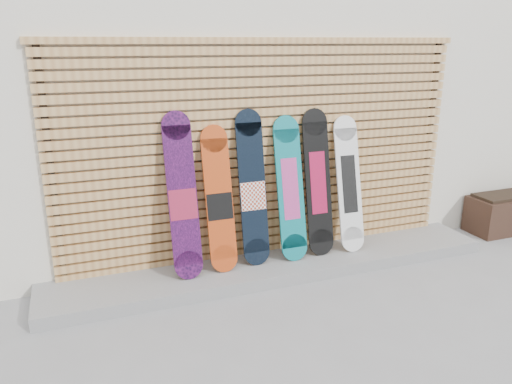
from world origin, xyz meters
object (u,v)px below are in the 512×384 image
snowboard_2 (253,189)px  snowboard_3 (290,189)px  snowboard_5 (349,184)px  snowboard_4 (318,183)px  planter_box (510,212)px  snowboard_0 (182,197)px  snowboard_1 (219,200)px

snowboard_2 → snowboard_3: bearing=-2.7°
snowboard_2 → snowboard_5: (1.07, -0.02, -0.05)m
snowboard_2 → snowboard_4: bearing=-0.4°
planter_box → snowboard_2: snowboard_2 is taller
planter_box → snowboard_0: snowboard_0 is taller
planter_box → snowboard_3: bearing=179.5°
snowboard_5 → snowboard_2: bearing=178.7°
snowboard_2 → snowboard_5: size_ratio=1.08×
snowboard_1 → snowboard_3: size_ratio=0.96×
snowboard_3 → snowboard_1: bearing=-180.0°
snowboard_5 → snowboard_0: bearing=-179.7°
snowboard_0 → snowboard_3: bearing=0.8°
snowboard_0 → snowboard_4: 1.42m
snowboard_3 → snowboard_5: bearing=-0.5°
snowboard_2 → snowboard_3: (0.40, -0.02, -0.03)m
snowboard_1 → snowboard_5: (1.42, -0.01, 0.02)m
planter_box → snowboard_5: bearing=179.5°
snowboard_2 → snowboard_3: snowboard_2 is taller
snowboard_0 → snowboard_2: size_ratio=1.01×
snowboard_2 → snowboard_4: size_ratio=1.02×
snowboard_3 → snowboard_4: size_ratio=0.96×
snowboard_1 → planter_box: bearing=-0.4°
planter_box → snowboard_2: 3.43m
planter_box → snowboard_0: (-4.08, 0.01, 0.64)m
snowboard_1 → snowboard_2: bearing=3.1°
snowboard_0 → snowboard_4: bearing=1.1°
planter_box → snowboard_3: size_ratio=0.74×
snowboard_3 → snowboard_5: size_ratio=1.03×
snowboard_1 → snowboard_3: (0.74, 0.00, 0.04)m
snowboard_0 → snowboard_3: 1.10m
planter_box → snowboard_4: bearing=179.1°
planter_box → snowboard_1: bearing=179.6°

